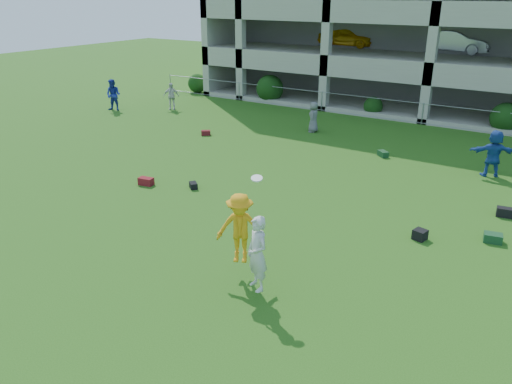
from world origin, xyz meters
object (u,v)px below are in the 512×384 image
Objects in this scene: bystander_a at (113,95)px; crate_d at (420,235)px; bystander_d at (493,153)px; parking_garage at (471,3)px; bystander_b at (171,96)px; frisbee_contest at (244,235)px; bystander_c at (314,117)px.

bystander_a is 21.60m from crate_d.
bystander_a is 1.01× the size of bystander_d.
bystander_d is at bearing -73.62° from parking_garage.
parking_garage is at bearing -99.64° from bystander_d.
bystander_b is (2.74, 2.08, -0.12)m from bystander_a.
bystander_a is at bearing 145.89° from frisbee_contest.
parking_garage reaches higher than bystander_b.
bystander_d is at bearing 83.34° from crate_d.
bystander_c is at bearing 131.35° from crate_d.
bystander_a reaches higher than bystander_c.
parking_garage is at bearing 99.45° from crate_d.
bystander_b is at bearing 136.57° from frisbee_contest.
frisbee_contest reaches higher than bystander_b.
bystander_b is at bearing -104.20° from bystander_c.
bystander_b is at bearing 20.18° from bystander_a.
parking_garage is (16.68, 15.24, 5.08)m from bystander_a.
bystander_c is 0.85× the size of bystander_d.
bystander_b is at bearing -136.64° from parking_garage.
frisbee_contest is at bearing 5.89° from bystander_c.
bystander_d is 7.02m from crate_d.
bystander_b is 0.05× the size of parking_garage.
bystander_d is 0.06× the size of parking_garage.
frisbee_contest is (17.33, -11.74, 0.37)m from bystander_a.
bystander_d is at bearing -40.51° from bystander_b.
bystander_b is 19.90m from crate_d.
parking_garage reaches higher than bystander_a.
crate_d is at bearing 27.47° from bystander_c.
bystander_d is (21.20, -0.14, -0.01)m from bystander_a.
bystander_b is 18.60m from bystander_d.
bystander_c is 0.60× the size of frisbee_contest.
frisbee_contest is at bearing -51.14° from bystander_a.
frisbee_contest reaches higher than bystander_d.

